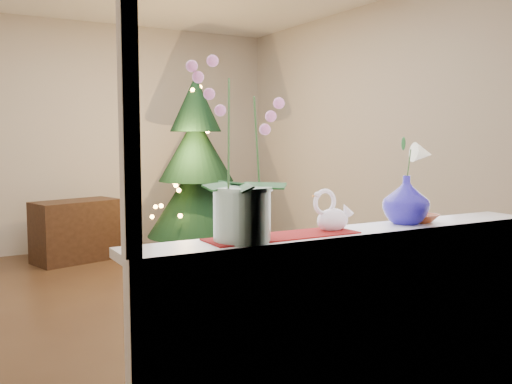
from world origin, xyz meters
TOP-DOWN VIEW (x-y plane):
  - ground at (0.00, 0.00)m, footprint 5.00×5.00m
  - wall_back at (0.00, 2.50)m, footprint 4.50×0.10m
  - wall_front at (0.00, -2.50)m, footprint 4.50×0.10m
  - wall_right at (2.25, 0.00)m, footprint 0.10×5.00m
  - window_apron at (0.00, -2.46)m, footprint 2.20×0.08m
  - windowsill at (0.00, -2.37)m, footprint 2.20×0.26m
  - window_frame at (0.00, -2.47)m, footprint 2.22×0.06m
  - runner at (-0.38, -2.37)m, footprint 0.70×0.20m
  - orchid_pot at (-0.59, -2.38)m, footprint 0.32×0.32m
  - swan at (-0.11, -2.36)m, footprint 0.22×0.10m
  - blue_vase at (0.35, -2.36)m, footprint 0.31×0.31m
  - lily at (0.35, -2.36)m, footprint 0.15×0.09m
  - paperweight at (0.37, -2.38)m, footprint 0.08×0.08m
  - amber_dish at (0.44, -2.36)m, footprint 0.18×0.18m
  - xmas_tree at (0.88, 1.49)m, footprint 1.43×1.43m
  - side_table at (-0.38, 1.87)m, footprint 0.97×0.67m

SIDE VIEW (x-z plane):
  - ground at x=0.00m, z-range 0.00..0.00m
  - side_table at x=-0.38m, z-range 0.00..0.66m
  - window_apron at x=0.00m, z-range 0.00..0.88m
  - windowsill at x=0.00m, z-range 0.88..0.92m
  - runner at x=-0.38m, z-range 0.92..0.93m
  - amber_dish at x=0.44m, z-range 0.92..0.96m
  - paperweight at x=0.37m, z-range 0.92..0.98m
  - swan at x=-0.11m, z-range 0.92..1.11m
  - xmas_tree at x=0.88m, z-range 0.00..2.03m
  - blue_vase at x=0.35m, z-range 0.92..1.20m
  - orchid_pot at x=-0.59m, z-range 0.92..1.67m
  - lily at x=0.35m, z-range 1.20..1.40m
  - wall_back at x=0.00m, z-range 0.00..2.70m
  - wall_front at x=0.00m, z-range 0.00..2.70m
  - wall_right at x=2.25m, z-range 0.00..2.70m
  - window_frame at x=0.00m, z-range 0.90..2.50m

